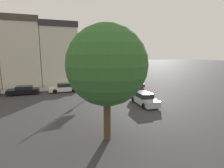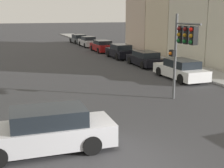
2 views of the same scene
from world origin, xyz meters
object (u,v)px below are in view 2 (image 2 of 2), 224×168
(parked_car_1, at_px, (145,59))
(parked_car_3, at_px, (102,46))
(parked_car_2, at_px, (120,51))
(traffic_signal, at_px, (183,41))
(parked_car_0, at_px, (181,70))
(parked_car_4, at_px, (88,42))
(parked_car_5, at_px, (79,39))
(crossing_car_1, at_px, (45,131))

(parked_car_1, relative_size, parked_car_3, 0.94)
(parked_car_2, bearing_deg, parked_car_1, -177.70)
(traffic_signal, bearing_deg, parked_car_3, -102.57)
(parked_car_2, bearing_deg, traffic_signal, 168.91)
(traffic_signal, xyz_separation_m, parked_car_0, (3.21, 5.08, -2.56))
(parked_car_2, xyz_separation_m, parked_car_4, (0.03, 12.37, -0.01))
(traffic_signal, distance_m, parked_car_4, 29.17)
(parked_car_2, relative_size, parked_car_5, 0.89)
(crossing_car_1, relative_size, parked_car_5, 1.01)
(crossing_car_1, distance_m, parked_car_4, 34.23)
(parked_car_0, distance_m, parked_car_1, 6.07)
(traffic_signal, height_order, parked_car_1, traffic_signal)
(crossing_car_1, xyz_separation_m, parked_car_0, (10.85, 8.67, -0.02))
(traffic_signal, height_order, crossing_car_1, traffic_signal)
(traffic_signal, height_order, parked_car_3, traffic_signal)
(crossing_car_1, height_order, parked_car_2, crossing_car_1)
(traffic_signal, distance_m, crossing_car_1, 8.81)
(parked_car_3, bearing_deg, traffic_signal, 173.54)
(parked_car_0, height_order, parked_car_5, parked_car_0)
(parked_car_0, xyz_separation_m, parked_car_4, (-0.00, 23.80, 0.01))
(crossing_car_1, height_order, parked_car_0, crossing_car_1)
(parked_car_3, distance_m, parked_car_5, 11.96)
(parked_car_1, distance_m, parked_car_2, 5.36)
(parked_car_0, distance_m, parked_car_4, 23.80)
(parked_car_3, relative_size, parked_car_4, 1.07)
(parked_car_1, bearing_deg, parked_car_2, 3.28)
(parked_car_4, bearing_deg, crossing_car_1, 161.49)
(parked_car_5, bearing_deg, parked_car_1, 178.35)
(crossing_car_1, bearing_deg, parked_car_2, -115.96)
(traffic_signal, bearing_deg, crossing_car_1, 20.66)
(crossing_car_1, relative_size, parked_car_0, 1.02)
(parked_car_3, bearing_deg, parked_car_1, -177.39)
(traffic_signal, distance_m, parked_car_0, 6.53)
(traffic_signal, distance_m, parked_car_2, 17.00)
(parked_car_2, height_order, parked_car_3, parked_car_2)
(parked_car_0, xyz_separation_m, parked_car_2, (-0.04, 11.42, 0.03))
(crossing_car_1, distance_m, parked_car_5, 39.68)
(crossing_car_1, height_order, parked_car_1, crossing_car_1)
(crossing_car_1, distance_m, parked_car_0, 13.89)
(parked_car_0, relative_size, parked_car_5, 0.99)
(crossing_car_1, xyz_separation_m, parked_car_3, (10.85, 26.18, -0.02))
(traffic_signal, bearing_deg, parked_car_4, -100.82)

